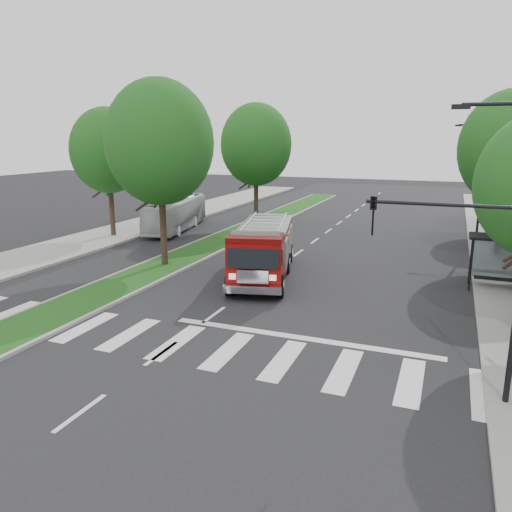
# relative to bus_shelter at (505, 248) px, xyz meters

# --- Properties ---
(ground) EXTENTS (140.00, 140.00, 0.00)m
(ground) POSITION_rel_bus_shelter_xyz_m (-11.20, -8.15, -2.04)
(ground) COLOR black
(ground) RESTS_ON ground
(sidewalk_left) EXTENTS (5.00, 80.00, 0.15)m
(sidewalk_left) POSITION_rel_bus_shelter_xyz_m (-25.70, 1.85, -1.96)
(sidewalk_left) COLOR gray
(sidewalk_left) RESTS_ON ground
(median) EXTENTS (3.00, 50.00, 0.15)m
(median) POSITION_rel_bus_shelter_xyz_m (-17.20, 9.85, -1.96)
(median) COLOR gray
(median) RESTS_ON ground
(bus_shelter) EXTENTS (3.20, 1.60, 2.61)m
(bus_shelter) POSITION_rel_bus_shelter_xyz_m (0.00, 0.00, 0.00)
(bus_shelter) COLOR black
(bus_shelter) RESTS_ON ground
(tree_right_mid) EXTENTS (5.60, 5.60, 9.72)m
(tree_right_mid) POSITION_rel_bus_shelter_xyz_m (0.30, 5.85, 4.45)
(tree_right_mid) COLOR black
(tree_right_mid) RESTS_ON ground
(tree_right_far) EXTENTS (5.00, 5.00, 8.73)m
(tree_right_far) POSITION_rel_bus_shelter_xyz_m (0.30, 15.85, 3.80)
(tree_right_far) COLOR black
(tree_right_far) RESTS_ON ground
(tree_median_near) EXTENTS (5.80, 5.80, 10.16)m
(tree_median_near) POSITION_rel_bus_shelter_xyz_m (-17.20, -2.15, 4.77)
(tree_median_near) COLOR black
(tree_median_near) RESTS_ON ground
(tree_median_far) EXTENTS (5.60, 5.60, 9.72)m
(tree_median_far) POSITION_rel_bus_shelter_xyz_m (-17.20, 11.85, 4.45)
(tree_median_far) COLOR black
(tree_median_far) RESTS_ON ground
(tree_left_mid) EXTENTS (5.20, 5.20, 9.16)m
(tree_left_mid) POSITION_rel_bus_shelter_xyz_m (-25.20, 3.85, 4.12)
(tree_left_mid) COLOR black
(tree_left_mid) RESTS_ON ground
(streetlight_right_near) EXTENTS (4.08, 0.22, 8.00)m
(streetlight_right_near) POSITION_rel_bus_shelter_xyz_m (-1.59, -11.65, 2.63)
(streetlight_right_near) COLOR black
(streetlight_right_near) RESTS_ON ground
(streetlight_right_far) EXTENTS (2.11, 0.20, 8.00)m
(streetlight_right_far) POSITION_rel_bus_shelter_xyz_m (-0.85, 11.85, 2.44)
(streetlight_right_far) COLOR black
(streetlight_right_far) RESTS_ON ground
(fire_engine) EXTENTS (4.54, 8.93, 2.97)m
(fire_engine) POSITION_rel_bus_shelter_xyz_m (-11.34, -2.04, -0.61)
(fire_engine) COLOR #530504
(fire_engine) RESTS_ON ground
(city_bus) EXTENTS (3.95, 9.51, 2.58)m
(city_bus) POSITION_rel_bus_shelter_xyz_m (-22.43, 8.08, -0.75)
(city_bus) COLOR #BAB9BE
(city_bus) RESTS_ON ground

